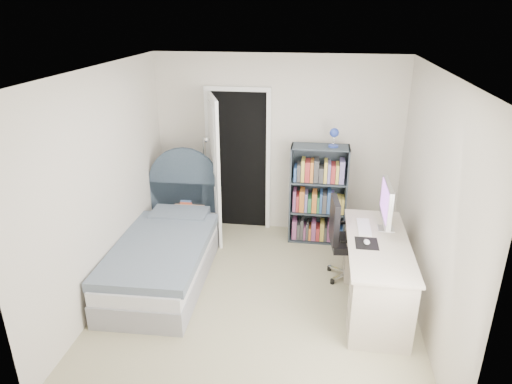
# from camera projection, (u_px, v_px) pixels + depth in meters

# --- Properties ---
(room_shell) EXTENTS (3.50, 3.70, 2.60)m
(room_shell) POSITION_uv_depth(u_px,v_px,m) (260.00, 195.00, 4.70)
(room_shell) COLOR gray
(room_shell) RESTS_ON ground
(door) EXTENTS (0.92, 0.79, 2.06)m
(door) POSITION_uv_depth(u_px,v_px,m) (223.00, 164.00, 6.28)
(door) COLOR black
(door) RESTS_ON ground
(bed) EXTENTS (1.07, 2.17, 1.32)m
(bed) POSITION_uv_depth(u_px,v_px,m) (167.00, 252.00, 5.51)
(bed) COLOR gray
(bed) RESTS_ON ground
(nightstand) EXTENTS (0.42, 0.42, 0.61)m
(nightstand) POSITION_uv_depth(u_px,v_px,m) (191.00, 209.00, 6.43)
(nightstand) COLOR tan
(nightstand) RESTS_ON ground
(floor_lamp) EXTENTS (0.20, 0.20, 1.43)m
(floor_lamp) POSITION_uv_depth(u_px,v_px,m) (207.00, 194.00, 6.45)
(floor_lamp) COLOR silver
(floor_lamp) RESTS_ON ground
(bookcase) EXTENTS (0.76, 0.33, 1.62)m
(bookcase) POSITION_uv_depth(u_px,v_px,m) (318.00, 198.00, 6.21)
(bookcase) COLOR #343F48
(bookcase) RESTS_ON ground
(desk) EXTENTS (0.64, 1.60, 1.31)m
(desk) POSITION_uv_depth(u_px,v_px,m) (376.00, 270.00, 4.89)
(desk) COLOR beige
(desk) RESTS_ON ground
(office_chair) EXTENTS (0.54, 0.55, 1.02)m
(office_chair) POSITION_uv_depth(u_px,v_px,m) (344.00, 236.00, 5.34)
(office_chair) COLOR silver
(office_chair) RESTS_ON ground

